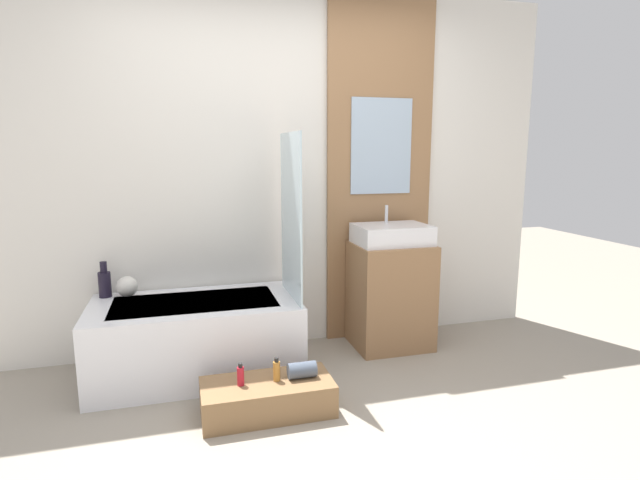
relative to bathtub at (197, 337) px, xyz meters
The scene contains 13 objects.
ground_plane 1.36m from the bathtub, 61.33° to the right, with size 12.00×12.00×0.00m, color gray.
wall_tiled_back 1.30m from the bathtub, 32.50° to the left, with size 4.20×0.06×2.60m, color silver.
wall_wood_accent 1.81m from the bathtub, 14.15° to the left, with size 0.83×0.04×2.60m.
bathtub is the anchor object (origin of this frame).
glass_shower_screen 1.00m from the bathtub, ahead, with size 0.01×0.57×1.08m, color silver.
wooden_step_bench 0.74m from the bathtub, 60.38° to the right, with size 0.73×0.35×0.18m, color olive.
vanity_cabinet 1.43m from the bathtub, ahead, with size 0.55×0.47×0.78m, color #8E6642.
sink 1.54m from the bathtub, ahead, with size 0.53×0.39×0.27m.
vase_tall_dark 0.72m from the bathtub, 154.77° to the left, with size 0.08×0.08×0.24m.
vase_round_light 0.58m from the bathtub, 150.79° to the left, with size 0.14×0.14×0.14m, color silver.
bottle_soap_primary 0.66m from the bathtub, 71.44° to the right, with size 0.04×0.04×0.13m.
bottle_soap_secondary 0.75m from the bathtub, 56.75° to the right, with size 0.04×0.04×0.14m.
towel_roll 0.84m from the bathtub, 48.38° to the right, with size 0.09×0.09×0.16m, color #4C5666.
Camera 1 is at (-0.71, -2.03, 1.45)m, focal length 28.00 mm.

